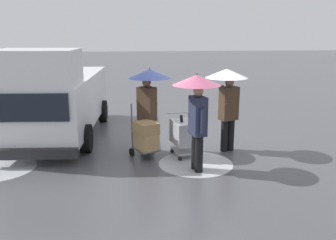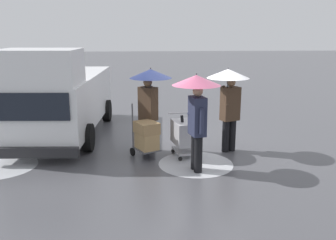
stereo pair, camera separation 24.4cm
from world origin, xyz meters
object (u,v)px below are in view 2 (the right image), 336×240
at_px(hand_dolly_boxes, 146,136).
at_px(pedestrian_white_side, 197,100).
at_px(cargo_van_parked_right, 62,97).
at_px(pedestrian_pink_side, 150,90).
at_px(pedestrian_black_side, 229,90).
at_px(shopping_cart_vendor, 185,134).

height_order(hand_dolly_boxes, pedestrian_white_side, pedestrian_white_side).
distance_m(cargo_van_parked_right, pedestrian_white_side, 4.52).
bearing_deg(cargo_van_parked_right, pedestrian_pink_side, 148.30).
relative_size(hand_dolly_boxes, pedestrian_white_side, 0.61).
height_order(hand_dolly_boxes, pedestrian_pink_side, pedestrian_pink_side).
height_order(cargo_van_parked_right, hand_dolly_boxes, cargo_van_parked_right).
height_order(cargo_van_parked_right, pedestrian_black_side, cargo_van_parked_right).
height_order(shopping_cart_vendor, hand_dolly_boxes, hand_dolly_boxes).
distance_m(hand_dolly_boxes, pedestrian_white_side, 1.74).
distance_m(hand_dolly_boxes, pedestrian_black_side, 2.32).
bearing_deg(pedestrian_black_side, cargo_van_parked_right, -20.62).
xyz_separation_m(shopping_cart_vendor, pedestrian_black_side, (-1.12, -0.27, 1.02)).
relative_size(pedestrian_pink_side, pedestrian_black_side, 1.00).
relative_size(shopping_cart_vendor, pedestrian_pink_side, 0.49).
bearing_deg(pedestrian_pink_side, hand_dolly_boxes, 77.72).
relative_size(hand_dolly_boxes, pedestrian_pink_side, 0.61).
height_order(pedestrian_pink_side, pedestrian_black_side, same).
relative_size(hand_dolly_boxes, pedestrian_black_side, 0.61).
distance_m(shopping_cart_vendor, pedestrian_black_side, 1.53).
distance_m(hand_dolly_boxes, pedestrian_pink_side, 1.13).
xyz_separation_m(pedestrian_pink_side, pedestrian_white_side, (-0.98, 1.34, 0.00)).
bearing_deg(pedestrian_pink_side, pedestrian_white_side, 126.17).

